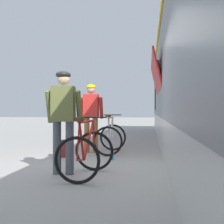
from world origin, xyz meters
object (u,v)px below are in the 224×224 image
at_px(bicycle_near_white, 110,137).
at_px(bicycle_far_red, 86,152).
at_px(cyclist_near_in_red, 91,112).
at_px(water_bottle_near_the_bikes, 112,156).
at_px(cyclist_far_in_olive, 63,112).
at_px(backpack_on_platform, 61,149).

xyz_separation_m(bicycle_near_white, bicycle_far_red, (-0.05, -2.74, -0.00)).
distance_m(bicycle_near_white, bicycle_far_red, 2.74).
distance_m(cyclist_near_in_red, bicycle_near_white, 0.84).
height_order(bicycle_near_white, water_bottle_near_the_bikes, bicycle_near_white).
distance_m(cyclist_far_in_olive, water_bottle_near_the_bikes, 1.93).
xyz_separation_m(cyclist_far_in_olive, backpack_on_platform, (-0.58, 1.81, -0.85)).
distance_m(cyclist_far_in_olive, bicycle_far_red, 0.79).
bearing_deg(water_bottle_near_the_bikes, cyclist_far_in_olive, -112.77).
xyz_separation_m(cyclist_far_in_olive, bicycle_far_red, (0.43, -0.15, -0.65)).
bearing_deg(backpack_on_platform, water_bottle_near_the_bikes, -19.08).
height_order(bicycle_near_white, backpack_on_platform, bicycle_near_white).
bearing_deg(backpack_on_platform, cyclist_far_in_olive, -78.82).
height_order(cyclist_near_in_red, cyclist_far_in_olive, same).
distance_m(bicycle_near_white, water_bottle_near_the_bikes, 1.11).
relative_size(cyclist_near_in_red, bicycle_far_red, 1.58).
xyz_separation_m(cyclist_near_in_red, water_bottle_near_the_bikes, (0.69, -1.12, -0.96)).
relative_size(cyclist_far_in_olive, backpack_on_platform, 4.40).
bearing_deg(cyclist_near_in_red, cyclist_far_in_olive, -89.14).
xyz_separation_m(cyclist_far_in_olive, bicycle_near_white, (0.48, 2.59, -0.65)).
relative_size(cyclist_far_in_olive, bicycle_far_red, 1.58).
xyz_separation_m(cyclist_near_in_red, cyclist_far_in_olive, (0.04, -2.67, 0.00)).
relative_size(bicycle_near_white, backpack_on_platform, 2.69).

